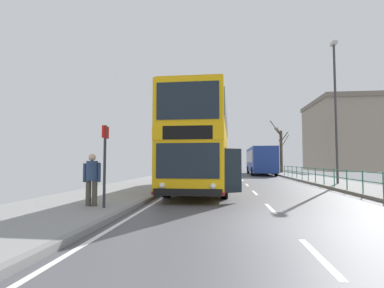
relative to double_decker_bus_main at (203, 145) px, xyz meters
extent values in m
cube|color=#4E4E53|center=(2.55, -8.50, -2.39)|extent=(8.40, 140.00, 0.06)
cube|color=silver|center=(2.55, -10.70, -2.35)|extent=(0.12, 2.00, 0.00)
cube|color=silver|center=(2.55, -5.90, -2.35)|extent=(0.12, 2.00, 0.00)
cube|color=silver|center=(2.55, -1.10, -2.35)|extent=(0.12, 2.00, 0.00)
cube|color=silver|center=(2.55, 3.70, -2.35)|extent=(0.12, 2.00, 0.00)
cube|color=silver|center=(2.55, 8.50, -2.35)|extent=(0.12, 2.00, 0.00)
cube|color=silver|center=(2.55, 13.30, -2.35)|extent=(0.12, 2.00, 0.00)
cube|color=silver|center=(2.55, 18.10, -2.35)|extent=(0.12, 2.00, 0.00)
cube|color=silver|center=(2.55, 22.90, -2.35)|extent=(0.12, 2.00, 0.00)
cube|color=silver|center=(2.55, 27.70, -2.35)|extent=(0.12, 2.00, 0.00)
cube|color=silver|center=(2.55, 32.50, -2.35)|extent=(0.12, 2.00, 0.00)
cube|color=silver|center=(2.55, 37.30, -2.35)|extent=(0.12, 2.00, 0.00)
cube|color=silver|center=(2.55, 42.10, -2.35)|extent=(0.12, 2.00, 0.00)
cube|color=silver|center=(-1.40, -8.50, -2.35)|extent=(0.12, 133.00, 0.00)
cube|color=slate|center=(-1.75, -8.50, -2.29)|extent=(0.20, 140.00, 0.14)
cube|color=gray|center=(-3.85, -8.50, -2.29)|extent=(4.00, 140.00, 0.14)
cube|color=#F4B20F|center=(0.00, 0.02, -1.07)|extent=(2.72, 11.37, 1.87)
cube|color=#F4B20F|center=(0.00, 0.02, 0.11)|extent=(2.73, 11.43, 0.49)
cube|color=#F4B20F|center=(0.00, 0.02, 1.21)|extent=(2.72, 11.37, 1.71)
cube|color=#D0970D|center=(0.00, 0.02, 2.11)|extent=(2.64, 11.03, 0.08)
cube|color=#19232D|center=(-0.13, -5.66, -0.84)|extent=(2.16, 0.08, 1.20)
cube|color=black|center=(-0.13, -5.66, 0.11)|extent=(1.72, 0.07, 0.47)
cube|color=#19232D|center=(-0.13, -5.66, 1.21)|extent=(2.16, 0.08, 1.30)
cube|color=black|center=(-0.13, -5.66, -1.91)|extent=(2.34, 0.13, 0.24)
cube|color=#B2140F|center=(0.00, 0.02, -1.95)|extent=(2.75, 11.43, 0.10)
cube|color=#19232D|center=(1.25, 0.27, -0.81)|extent=(0.22, 8.83, 0.97)
cube|color=#19232D|center=(1.24, -0.01, 1.30)|extent=(0.25, 10.19, 1.03)
cube|color=#19232D|center=(-1.24, 0.33, -0.81)|extent=(0.22, 8.83, 0.97)
cube|color=#19232D|center=(-1.24, 0.04, 1.30)|extent=(0.25, 10.19, 1.03)
sphere|color=white|center=(0.73, -5.69, -1.69)|extent=(0.20, 0.20, 0.20)
sphere|color=white|center=(-0.99, -5.65, -1.69)|extent=(0.20, 0.20, 0.20)
cube|color=#19232D|center=(1.40, -4.63, -1.20)|extent=(0.69, 0.48, 1.61)
cube|color=black|center=(1.07, -4.32, -1.20)|extent=(0.12, 0.90, 1.61)
cylinder|color=black|center=(1.10, -3.47, -1.84)|extent=(0.32, 1.05, 1.04)
cylinder|color=black|center=(-1.26, -3.42, -1.84)|extent=(0.32, 1.05, 1.04)
cylinder|color=black|center=(1.26, 3.75, -1.84)|extent=(0.32, 1.05, 1.04)
cylinder|color=black|center=(-1.09, 3.80, -1.84)|extent=(0.32, 1.05, 1.04)
cube|color=navy|center=(5.32, 19.48, -0.66)|extent=(2.61, 10.24, 2.75)
cube|color=#19232D|center=(4.06, 19.49, -0.28)|extent=(0.10, 8.68, 1.32)
cube|color=#19232D|center=(6.59, 19.47, -0.28)|extent=(0.10, 8.68, 1.32)
cube|color=#19232D|center=(5.37, 24.60, -0.39)|extent=(2.16, 0.05, 1.65)
cylinder|color=black|center=(4.15, 22.60, -1.88)|extent=(0.29, 0.96, 0.96)
cylinder|color=black|center=(6.56, 22.57, -1.88)|extent=(0.29, 0.96, 0.96)
cylinder|color=black|center=(4.08, 16.18, -1.88)|extent=(0.29, 0.96, 0.96)
cylinder|color=black|center=(6.50, 16.16, -1.88)|extent=(0.29, 0.96, 0.96)
cylinder|color=#236B4C|center=(7.00, -3.79, -1.74)|extent=(0.05, 0.05, 0.96)
cylinder|color=#236B4C|center=(7.00, -2.13, -1.74)|extent=(0.05, 0.05, 0.96)
cylinder|color=#236B4C|center=(7.00, -0.48, -1.74)|extent=(0.05, 0.05, 0.96)
cylinder|color=#236B4C|center=(7.00, 1.18, -1.74)|extent=(0.05, 0.05, 0.96)
cylinder|color=#236B4C|center=(7.00, 2.84, -1.74)|extent=(0.05, 0.05, 0.96)
cylinder|color=#236B4C|center=(7.00, 4.49, -1.74)|extent=(0.05, 0.05, 0.96)
cylinder|color=#236B4C|center=(7.00, 6.15, -1.74)|extent=(0.05, 0.05, 0.96)
cylinder|color=#236B4C|center=(7.00, 7.80, -1.74)|extent=(0.05, 0.05, 0.96)
cylinder|color=#236B4C|center=(7.00, 9.46, -1.74)|extent=(0.05, 0.05, 0.96)
cylinder|color=#236B4C|center=(7.00, 11.11, -1.74)|extent=(0.05, 0.05, 0.96)
cylinder|color=#236B4C|center=(7.00, 12.77, -1.74)|extent=(0.05, 0.05, 0.96)
cylinder|color=#236B4C|center=(7.00, 14.43, -1.74)|extent=(0.05, 0.05, 0.96)
cylinder|color=#236B4C|center=(7.00, 2.01, -1.31)|extent=(0.04, 24.84, 0.04)
cylinder|color=#236B4C|center=(7.00, 2.01, -1.69)|extent=(0.04, 24.84, 0.04)
cylinder|color=#4C473D|center=(-2.82, -6.90, -1.81)|extent=(0.18, 0.18, 0.80)
cylinder|color=#4C473D|center=(-3.00, -6.92, -1.81)|extent=(0.18, 0.18, 0.80)
cylinder|color=navy|center=(-2.91, -6.91, -1.15)|extent=(0.37, 0.37, 0.60)
cylinder|color=navy|center=(-2.69, -6.89, -1.21)|extent=(0.11, 0.11, 0.57)
cylinder|color=navy|center=(-3.13, -6.94, -1.21)|extent=(0.11, 0.11, 0.57)
sphere|color=beige|center=(-2.91, -6.91, -0.74)|extent=(0.24, 0.24, 0.22)
cube|color=black|center=(-2.94, -6.66, -1.13)|extent=(0.30, 0.21, 0.45)
cylinder|color=#2D2D33|center=(-2.39, -7.21, -1.01)|extent=(0.08, 0.08, 2.41)
cube|color=red|center=(-2.39, -7.19, 0.00)|extent=(0.04, 0.44, 0.36)
cylinder|color=#38383D|center=(8.05, 3.58, 2.12)|extent=(0.14, 0.14, 8.68)
cube|color=#B2B2AD|center=(8.05, 3.58, 6.58)|extent=(0.28, 0.60, 0.20)
cylinder|color=#4C3D2D|center=(8.23, 22.44, 0.40)|extent=(0.35, 0.35, 5.22)
cylinder|color=#4C3D2D|center=(7.59, 22.54, 3.39)|extent=(1.37, 0.32, 1.94)
cylinder|color=#4C3D2D|center=(8.78, 22.82, 1.72)|extent=(1.20, 0.86, 1.68)
cylinder|color=#4C3D2D|center=(7.94, 22.04, 2.72)|extent=(0.72, 0.93, 1.23)
cylinder|color=#4C3D2D|center=(8.02, 21.97, 1.46)|extent=(0.49, 0.99, 0.77)
cylinder|color=#4C3D2D|center=(8.60, 22.13, 2.22)|extent=(0.87, 0.74, 1.21)
cylinder|color=#4C3D2D|center=(7.79, 22.11, 2.81)|extent=(0.99, 0.77, 0.97)
cube|color=gray|center=(20.21, 36.20, 3.12)|extent=(8.17, 14.11, 10.95)
cube|color=#6D6357|center=(20.21, 36.20, 8.94)|extent=(8.50, 14.67, 0.70)
camera|label=1|loc=(1.09, -15.62, -0.88)|focal=27.82mm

